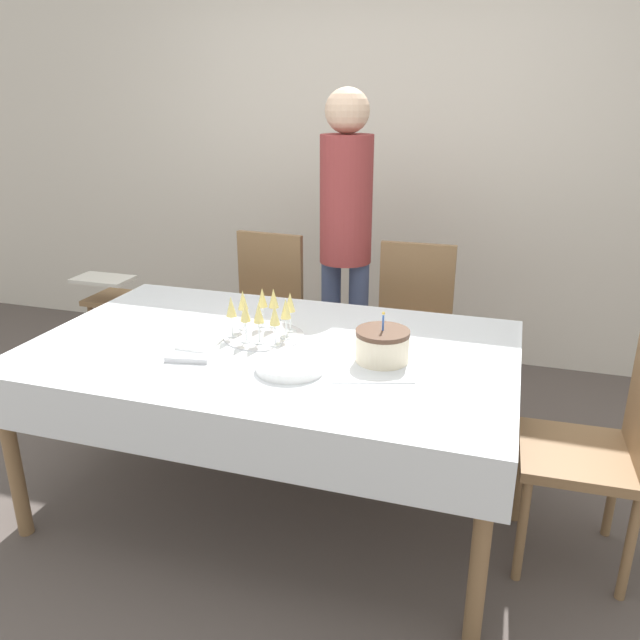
{
  "coord_description": "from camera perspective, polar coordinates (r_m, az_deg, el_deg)",
  "views": [
    {
      "loc": [
        0.9,
        -2.19,
        1.71
      ],
      "look_at": [
        0.2,
        0.03,
        0.87
      ],
      "focal_mm": 35.0,
      "sensor_mm": 36.0,
      "label": 1
    }
  ],
  "objects": [
    {
      "name": "plate_stack_main",
      "position": [
        2.32,
        -2.72,
        -4.18
      ],
      "size": [
        0.26,
        0.26,
        0.03
      ],
      "color": "white",
      "rests_on": "dining_table"
    },
    {
      "name": "ground_plane",
      "position": [
        2.92,
        -4.05,
        -15.94
      ],
      "size": [
        12.0,
        12.0,
        0.0
      ],
      "primitive_type": "plane",
      "color": "#564C47"
    },
    {
      "name": "high_chair",
      "position": [
        3.96,
        -18.21,
        0.85
      ],
      "size": [
        0.33,
        0.35,
        0.71
      ],
      "color": "olive",
      "rests_on": "ground_plane"
    },
    {
      "name": "dining_table",
      "position": [
        2.6,
        -4.4,
        -4.29
      ],
      "size": [
        1.96,
        1.21,
        0.75
      ],
      "color": "white",
      "rests_on": "ground_plane"
    },
    {
      "name": "wall_back",
      "position": [
        4.22,
        5.32,
        14.94
      ],
      "size": [
        8.0,
        0.05,
        2.7
      ],
      "color": "silver",
      "rests_on": "ground_plane"
    },
    {
      "name": "fork_pile",
      "position": [
        2.45,
        -11.99,
        -3.43
      ],
      "size": [
        0.18,
        0.09,
        0.02
      ],
      "color": "silver",
      "rests_on": "dining_table"
    },
    {
      "name": "birthday_cake",
      "position": [
        2.39,
        5.72,
        -2.32
      ],
      "size": [
        0.21,
        0.21,
        0.2
      ],
      "color": "beige",
      "rests_on": "dining_table"
    },
    {
      "name": "dining_chair_far_right",
      "position": [
        3.36,
        8.39,
        -0.7
      ],
      "size": [
        0.43,
        0.43,
        0.97
      ],
      "color": "olive",
      "rests_on": "ground_plane"
    },
    {
      "name": "person_standing",
      "position": [
        3.39,
        2.37,
        8.91
      ],
      "size": [
        0.28,
        0.28,
        1.75
      ],
      "color": "#3F4C72",
      "rests_on": "ground_plane"
    },
    {
      "name": "cake_knife",
      "position": [
        2.23,
        4.89,
        -5.66
      ],
      "size": [
        0.29,
        0.1,
        0.0
      ],
      "color": "silver",
      "rests_on": "dining_table"
    },
    {
      "name": "champagne_tray",
      "position": [
        2.62,
        -5.23,
        0.36
      ],
      "size": [
        0.34,
        0.34,
        0.18
      ],
      "color": "silver",
      "rests_on": "dining_table"
    },
    {
      "name": "dining_chair_right_end",
      "position": [
        2.52,
        24.72,
        -9.8
      ],
      "size": [
        0.43,
        0.43,
        0.97
      ],
      "color": "olive",
      "rests_on": "ground_plane"
    },
    {
      "name": "dining_chair_far_left",
      "position": [
        3.58,
        -5.25,
        0.75
      ],
      "size": [
        0.45,
        0.45,
        0.97
      ],
      "color": "olive",
      "rests_on": "ground_plane"
    },
    {
      "name": "napkin_pile",
      "position": [
        2.59,
        -10.96,
        -2.12
      ],
      "size": [
        0.15,
        0.15,
        0.01
      ],
      "color": "white",
      "rests_on": "dining_table"
    }
  ]
}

